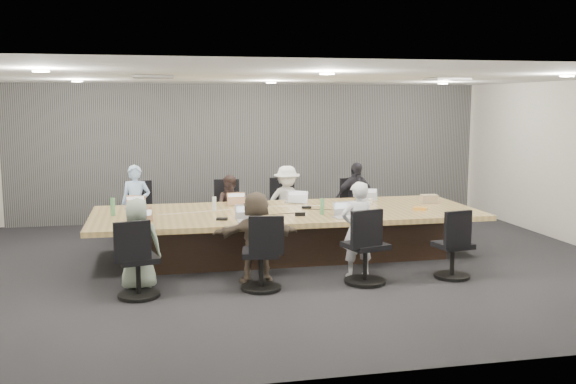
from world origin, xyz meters
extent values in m
cube|color=black|center=(0.00, 0.00, 0.00)|extent=(10.00, 8.00, 0.00)
cube|color=white|center=(0.00, 0.00, 2.80)|extent=(10.00, 8.00, 0.00)
cube|color=beige|center=(0.00, 4.00, 1.40)|extent=(10.00, 0.00, 2.80)
cube|color=beige|center=(0.00, -4.00, 1.40)|extent=(10.00, 0.00, 2.80)
cube|color=#5D5D5D|center=(0.00, 3.92, 1.40)|extent=(9.80, 0.04, 2.80)
cube|color=black|center=(0.00, 0.50, 0.33)|extent=(4.80, 1.40, 0.66)
cube|color=tan|center=(0.00, 0.50, 0.70)|extent=(6.00, 2.20, 0.08)
imported|color=#9EC0F0|center=(-2.34, 1.85, 0.69)|extent=(0.56, 0.42, 1.38)
cube|color=#8C6647|center=(-2.34, 1.30, 0.75)|extent=(0.33, 0.24, 0.02)
imported|color=#372826|center=(-0.71, 1.85, 0.58)|extent=(0.65, 0.56, 1.16)
cube|color=#8C6647|center=(-0.71, 1.30, 0.75)|extent=(0.31, 0.22, 0.02)
imported|color=silver|center=(0.29, 1.85, 0.65)|extent=(0.90, 0.59, 1.31)
cube|color=#B2B2B7|center=(0.29, 1.30, 0.75)|extent=(0.37, 0.30, 0.02)
imported|color=black|center=(1.57, 1.85, 0.67)|extent=(0.83, 0.45, 1.35)
cube|color=#B2B2B7|center=(1.57, 1.30, 0.75)|extent=(0.31, 0.23, 0.02)
imported|color=gray|center=(-2.26, -0.85, 0.61)|extent=(0.61, 0.41, 1.21)
cube|color=#8C6647|center=(-2.26, -0.30, 0.75)|extent=(0.37, 0.30, 0.02)
imported|color=brown|center=(-0.71, -0.85, 0.63)|extent=(1.18, 0.42, 1.26)
cube|color=#B2B2B7|center=(-0.71, -0.30, 0.75)|extent=(0.37, 0.27, 0.02)
imported|color=silver|center=(0.72, -0.85, 0.67)|extent=(0.52, 0.37, 1.35)
cube|color=#B2B2B7|center=(0.72, -0.30, 0.75)|extent=(0.38, 0.29, 0.02)
cylinder|color=#4F8C59|center=(-2.65, 0.62, 0.88)|extent=(0.09, 0.09, 0.27)
cylinder|color=#4F8C59|center=(0.45, 0.03, 0.86)|extent=(0.08, 0.08, 0.25)
cylinder|color=silver|center=(-1.11, 0.77, 0.85)|extent=(0.08, 0.08, 0.22)
cylinder|color=white|center=(-0.58, 0.90, 0.79)|extent=(0.09, 0.09, 0.09)
cylinder|color=white|center=(1.50, 0.83, 0.79)|extent=(0.08, 0.08, 0.10)
cylinder|color=brown|center=(-2.24, 0.11, 0.79)|extent=(0.11, 0.11, 0.10)
cube|color=black|center=(-1.09, -0.09, 0.76)|extent=(0.18, 0.14, 0.03)
cube|color=black|center=(0.36, 0.66, 0.76)|extent=(0.18, 0.14, 0.03)
cube|color=black|center=(0.10, -0.02, 0.77)|extent=(0.16, 0.06, 0.06)
cube|color=tan|center=(2.51, 0.73, 0.81)|extent=(0.28, 0.19, 0.14)
cube|color=orange|center=(2.08, 0.11, 0.76)|extent=(0.24, 0.22, 0.04)
camera|label=1|loc=(-2.06, -9.23, 2.44)|focal=40.00mm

